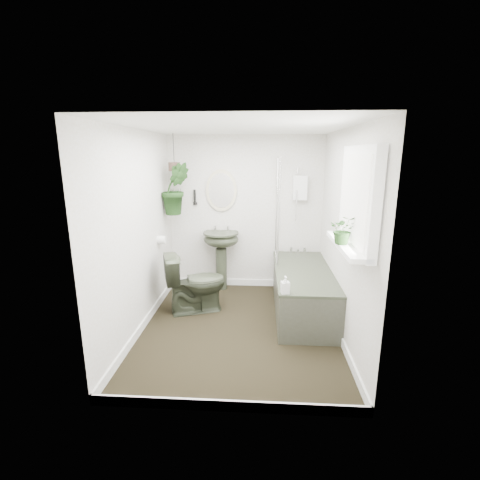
{
  "coord_description": "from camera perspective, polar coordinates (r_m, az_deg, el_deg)",
  "views": [
    {
      "loc": [
        0.25,
        -3.78,
        2.03
      ],
      "look_at": [
        0.0,
        0.15,
        1.05
      ],
      "focal_mm": 26.0,
      "sensor_mm": 36.0,
      "label": 1
    }
  ],
  "objects": [
    {
      "name": "oval_mirror",
      "position": [
        5.21,
        -3.08,
        8.12
      ],
      "size": [
        0.46,
        0.03,
        0.62
      ],
      "primitive_type": "ellipsoid",
      "color": "beige",
      "rests_on": "wall_back"
    },
    {
      "name": "window_sill",
      "position": [
        3.28,
        17.13,
        -0.81
      ],
      "size": [
        0.18,
        1.0,
        0.04
      ],
      "primitive_type": "cube",
      "color": "white",
      "rests_on": "wall_right"
    },
    {
      "name": "soap_bottle",
      "position": [
        3.75,
        7.43,
        -7.3
      ],
      "size": [
        0.1,
        0.1,
        0.19
      ],
      "primitive_type": "imported",
      "rotation": [
        0.0,
        0.0,
        0.15
      ],
      "color": "black",
      "rests_on": "bathtub"
    },
    {
      "name": "toilet",
      "position": [
        4.61,
        -7.3,
        -6.95
      ],
      "size": [
        0.87,
        0.67,
        0.79
      ],
      "primitive_type": "imported",
      "rotation": [
        0.0,
        0.0,
        1.92
      ],
      "color": "#303627",
      "rests_on": "floor"
    },
    {
      "name": "skirting",
      "position": [
        4.28,
        -0.13,
        -13.61
      ],
      "size": [
        2.3,
        2.8,
        0.1
      ],
      "primitive_type": "cube",
      "color": "white",
      "rests_on": "floor"
    },
    {
      "name": "toilet_roll_holder",
      "position": [
        4.81,
        -12.77,
        0.05
      ],
      "size": [
        0.11,
        0.11,
        0.11
      ],
      "primitive_type": "cylinder",
      "rotation": [
        0.0,
        1.57,
        0.0
      ],
      "color": "white",
      "rests_on": "wall_left"
    },
    {
      "name": "ceiling",
      "position": [
        3.8,
        -0.15,
        18.19
      ],
      "size": [
        2.3,
        2.8,
        0.02
      ],
      "primitive_type": "cube",
      "color": "white",
      "rests_on": "ground"
    },
    {
      "name": "wall_left",
      "position": [
        4.13,
        -16.42,
        1.09
      ],
      "size": [
        0.02,
        2.8,
        2.3
      ],
      "primitive_type": "cube",
      "color": "silver",
      "rests_on": "ground"
    },
    {
      "name": "sill_plant",
      "position": [
        3.2,
        16.6,
        1.64
      ],
      "size": [
        0.26,
        0.23,
        0.26
      ],
      "primitive_type": "imported",
      "rotation": [
        0.0,
        0.0,
        -0.14
      ],
      "color": "black",
      "rests_on": "window_sill"
    },
    {
      "name": "wall_front",
      "position": [
        2.54,
        -2.2,
        -6.32
      ],
      "size": [
        2.3,
        0.02,
        2.3
      ],
      "primitive_type": "cube",
      "color": "silver",
      "rests_on": "ground"
    },
    {
      "name": "window_recess",
      "position": [
        3.22,
        18.89,
        6.43
      ],
      "size": [
        0.08,
        1.0,
        0.9
      ],
      "primitive_type": "cube",
      "color": "white",
      "rests_on": "wall_right"
    },
    {
      "name": "shower_box",
      "position": [
        5.17,
        9.82,
        8.45
      ],
      "size": [
        0.2,
        0.1,
        0.35
      ],
      "primitive_type": "cube",
      "color": "white",
      "rests_on": "wall_back"
    },
    {
      "name": "wall_sconce",
      "position": [
        5.28,
        -7.43,
        7.01
      ],
      "size": [
        0.04,
        0.04,
        0.22
      ],
      "primitive_type": "cylinder",
      "color": "black",
      "rests_on": "wall_back"
    },
    {
      "name": "wall_back",
      "position": [
        5.27,
        0.85,
        4.37
      ],
      "size": [
        2.3,
        0.02,
        2.3
      ],
      "primitive_type": "cube",
      "color": "silver",
      "rests_on": "ground"
    },
    {
      "name": "floor",
      "position": [
        4.3,
        -0.13,
        -14.32
      ],
      "size": [
        2.3,
        2.8,
        0.02
      ],
      "primitive_type": "cube",
      "color": "black",
      "rests_on": "ground"
    },
    {
      "name": "bath_screen",
      "position": [
        4.84,
        6.21,
        4.97
      ],
      "size": [
        0.04,
        0.72,
        1.4
      ],
      "primitive_type": null,
      "color": "silver",
      "rests_on": "bathtub"
    },
    {
      "name": "hanging_pot",
      "position": [
        5.0,
        -10.73,
        11.74
      ],
      "size": [
        0.16,
        0.16,
        0.12
      ],
      "primitive_type": "cylinder",
      "color": "#4B362D",
      "rests_on": "ceiling"
    },
    {
      "name": "window_blinds",
      "position": [
        3.21,
        18.11,
        6.46
      ],
      "size": [
        0.01,
        0.86,
        0.76
      ],
      "primitive_type": "cube",
      "color": "white",
      "rests_on": "wall_right"
    },
    {
      "name": "pedestal_sink",
      "position": [
        5.3,
        -3.09,
        -3.39
      ],
      "size": [
        0.61,
        0.55,
        0.9
      ],
      "primitive_type": null,
      "rotation": [
        0.0,
        0.0,
        -0.2
      ],
      "color": "#303627",
      "rests_on": "floor"
    },
    {
      "name": "wall_right",
      "position": [
        3.99,
        16.73,
        0.62
      ],
      "size": [
        0.02,
        2.8,
        2.3
      ],
      "primitive_type": "cube",
      "color": "silver",
      "rests_on": "ground"
    },
    {
      "name": "hanging_plant",
      "position": [
        5.02,
        -10.57,
        8.26
      ],
      "size": [
        0.49,
        0.44,
        0.73
      ],
      "primitive_type": "imported",
      "rotation": [
        0.0,
        0.0,
        0.36
      ],
      "color": "black",
      "rests_on": "ceiling"
    },
    {
      "name": "bathtub",
      "position": [
        4.66,
        10.25,
        -8.21
      ],
      "size": [
        0.72,
        1.72,
        0.58
      ],
      "primitive_type": null,
      "color": "#303627",
      "rests_on": "floor"
    }
  ]
}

